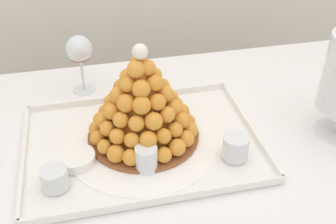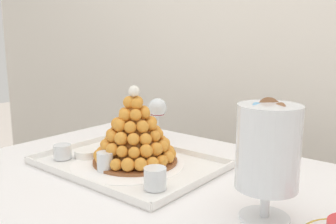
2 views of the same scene
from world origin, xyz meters
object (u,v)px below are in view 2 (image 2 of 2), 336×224
macaron_goblet (268,149)px  wine_glass (157,109)px  dessert_cup_centre (155,179)px  creme_brulee_ramekin (87,153)px  dessert_cup_left (62,152)px  croquembouche (135,133)px  dessert_cup_mid_left (105,162)px  serving_tray (128,164)px

macaron_goblet → wine_glass: (-0.59, 0.33, -0.04)m
dessert_cup_centre → creme_brulee_ramekin: size_ratio=0.71×
dessert_cup_left → croquembouche: bearing=31.3°
dessert_cup_mid_left → dessert_cup_left: bearing=-176.3°
serving_tray → wine_glass: size_ratio=3.25×
macaron_goblet → dessert_cup_left: bearing=-176.1°
dessert_cup_left → creme_brulee_ramekin: 0.08m
dessert_cup_left → dessert_cup_centre: 0.39m
serving_tray → croquembouche: 0.10m
serving_tray → dessert_cup_left: (-0.20, -0.10, 0.02)m
serving_tray → dessert_cup_centre: bearing=-26.0°
creme_brulee_ramekin → dessert_cup_centre: bearing=-9.4°
serving_tray → creme_brulee_ramekin: 0.16m
croquembouche → macaron_goblet: macaron_goblet is taller
dessert_cup_mid_left → croquembouche: bearing=83.2°
dessert_cup_centre → serving_tray: bearing=154.0°
dessert_cup_mid_left → macaron_goblet: bearing=4.0°
croquembouche → dessert_cup_centre: (0.19, -0.12, -0.07)m
creme_brulee_ramekin → macaron_goblet: 0.64m
macaron_goblet → croquembouche: bearing=170.4°
dessert_cup_centre → creme_brulee_ramekin: 0.35m
macaron_goblet → serving_tray: bearing=173.4°
dessert_cup_left → dessert_cup_mid_left: (0.19, 0.01, 0.00)m
creme_brulee_ramekin → macaron_goblet: (0.63, -0.02, 0.14)m
serving_tray → croquembouche: croquembouche is taller
dessert_cup_mid_left → dessert_cup_centre: 0.20m
serving_tray → dessert_cup_centre: (0.19, -0.09, 0.03)m
dessert_cup_mid_left → dessert_cup_centre: size_ratio=0.96×
dessert_cup_centre → wine_glass: size_ratio=0.36×
dessert_cup_mid_left → wine_glass: (-0.11, 0.36, 0.09)m
wine_glass → dessert_cup_mid_left: bearing=-72.8°
dessert_cup_mid_left → wine_glass: size_ratio=0.34×
serving_tray → dessert_cup_mid_left: bearing=-93.3°
dessert_cup_centre → wine_glass: wine_glass is taller
dessert_cup_mid_left → serving_tray: bearing=86.7°
serving_tray → croquembouche: size_ratio=2.04×
dessert_cup_left → dessert_cup_mid_left: size_ratio=1.00×
serving_tray → dessert_cup_mid_left: (-0.01, -0.09, 0.03)m
dessert_cup_left → dessert_cup_mid_left: dessert_cup_mid_left is taller
dessert_cup_mid_left → dessert_cup_centre: bearing=-1.8°
dessert_cup_centre → dessert_cup_mid_left: bearing=178.2°
dessert_cup_centre → creme_brulee_ramekin: (-0.34, 0.06, -0.01)m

